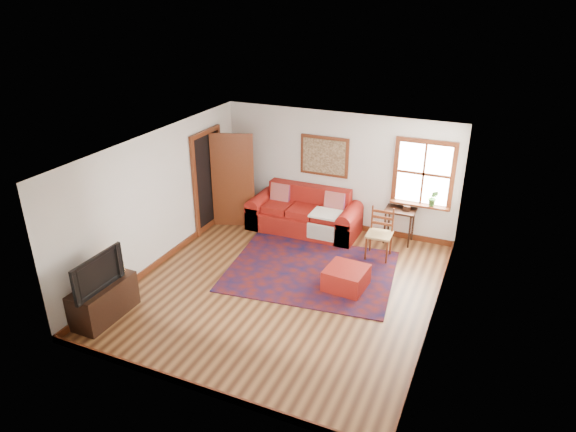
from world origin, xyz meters
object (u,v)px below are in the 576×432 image
at_px(ladder_back_chair, 380,231).
at_px(media_cabinet, 104,300).
at_px(side_table, 400,215).
at_px(red_leather_sofa, 305,216).
at_px(red_ottoman, 346,278).

bearing_deg(ladder_back_chair, media_cabinet, -133.22).
height_order(side_table, media_cabinet, side_table).
relative_size(red_leather_sofa, red_ottoman, 3.48).
relative_size(red_ottoman, side_table, 0.93).
distance_m(red_ottoman, ladder_back_chair, 1.41).
xyz_separation_m(red_leather_sofa, side_table, (1.96, 0.23, 0.29)).
bearing_deg(red_leather_sofa, side_table, 6.77).
relative_size(red_ottoman, media_cabinet, 0.62).
xyz_separation_m(red_ottoman, side_table, (0.43, 2.12, 0.40)).
distance_m(red_leather_sofa, red_ottoman, 2.43).
bearing_deg(side_table, media_cabinet, -129.41).
bearing_deg(media_cabinet, side_table, 50.59).
xyz_separation_m(red_leather_sofa, ladder_back_chair, (1.76, -0.54, 0.23)).
bearing_deg(side_table, ladder_back_chair, -104.66).
height_order(ladder_back_chair, media_cabinet, ladder_back_chair).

